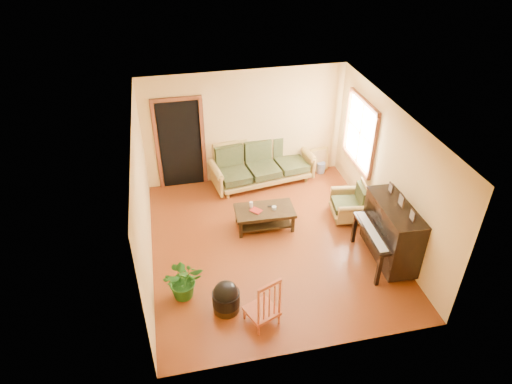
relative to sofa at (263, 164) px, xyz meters
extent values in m
plane|color=#59220B|center=(-0.34, -2.16, -0.49)|extent=(5.00, 5.00, 0.00)
cube|color=black|center=(-1.79, 0.32, 0.53)|extent=(1.08, 0.16, 2.05)
cube|color=white|center=(1.87, -0.86, 1.01)|extent=(0.12, 1.36, 1.46)
cube|color=#A8853D|center=(0.00, 0.00, 0.00)|extent=(2.42, 1.30, 0.99)
cube|color=black|center=(-0.34, -1.63, -0.28)|extent=(1.19, 0.68, 0.43)
cube|color=#A8853D|center=(1.42, -1.66, -0.11)|extent=(0.84, 0.87, 0.77)
cube|color=black|center=(1.66, -3.05, 0.11)|extent=(0.85, 1.39, 1.21)
cylinder|color=black|center=(-1.43, -3.62, -0.28)|extent=(0.56, 0.56, 0.43)
cube|color=#953B1B|center=(-0.93, -3.98, -0.01)|extent=(0.61, 0.63, 0.98)
cube|color=#B1933B|center=(1.44, 0.23, -0.18)|extent=(0.48, 0.18, 0.62)
cylinder|color=#324E96|center=(1.47, 0.15, -0.37)|extent=(0.25, 0.25, 0.26)
imported|color=#215C1A|center=(-2.06, -3.16, -0.13)|extent=(0.66, 0.57, 0.73)
imported|color=maroon|center=(-0.57, -1.70, -0.06)|extent=(0.28, 0.28, 0.02)
cylinder|color=white|center=(-0.58, -1.49, -0.01)|extent=(0.08, 0.08, 0.12)
cylinder|color=white|center=(-0.15, -1.65, -0.04)|extent=(0.10, 0.10, 0.06)
cube|color=black|center=(-0.18, -1.56, -0.06)|extent=(0.17, 0.08, 0.02)
camera|label=1|loc=(-2.04, -8.71, 5.26)|focal=32.00mm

